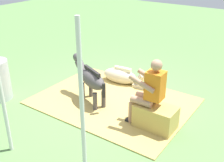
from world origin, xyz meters
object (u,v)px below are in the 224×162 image
object	(u,v)px
pony_lying	(123,76)
tent_pole_mid	(0,85)
hay_bale	(155,117)
person_seated	(149,90)
tent_pole_left	(82,109)
pony_standing	(90,78)

from	to	relation	value
pony_lying	tent_pole_mid	size ratio (longest dim) A/B	0.57
hay_bale	person_seated	xyz separation A→B (m)	(0.16, 0.00, 0.51)
person_seated	tent_pole_left	world-z (taller)	tent_pole_left
tent_pole_mid	hay_bale	bearing A→B (deg)	-130.94
tent_pole_left	pony_lying	bearing A→B (deg)	-66.83
pony_standing	pony_lying	world-z (taller)	pony_standing
tent_pole_mid	tent_pole_left	bearing A→B (deg)	-173.37
pony_standing	tent_pole_mid	xyz separation A→B (m)	(0.08, 2.02, 0.62)
pony_lying	tent_pole_mid	world-z (taller)	tent_pole_mid
tent_pole_left	pony_standing	bearing A→B (deg)	-53.44
tent_pole_mid	pony_lying	bearing A→B (deg)	-92.67
person_seated	tent_pole_mid	xyz separation A→B (m)	(1.50, 1.91, 0.44)
pony_standing	tent_pole_left	world-z (taller)	tent_pole_left
hay_bale	tent_pole_mid	bearing A→B (deg)	49.06
hay_bale	tent_pole_left	size ratio (longest dim) A/B	0.32
person_seated	tent_pole_mid	bearing A→B (deg)	51.91
pony_standing	tent_pole_left	size ratio (longest dim) A/B	0.54
pony_standing	tent_pole_left	distance (m)	2.38
tent_pole_left	tent_pole_mid	bearing A→B (deg)	6.63
hay_bale	pony_standing	size ratio (longest dim) A/B	0.59
tent_pole_left	hay_bale	bearing A→B (deg)	-97.03
pony_standing	person_seated	bearing A→B (deg)	175.79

